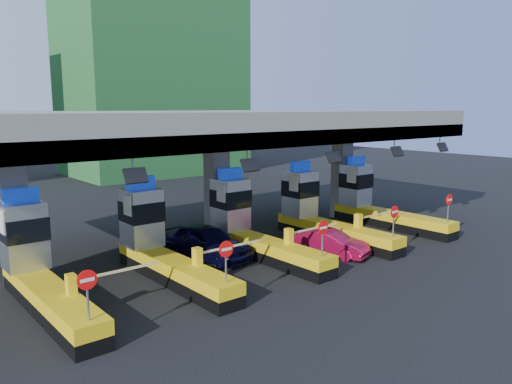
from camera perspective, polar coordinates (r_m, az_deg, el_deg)
ground at (r=24.81m, az=-0.37°, el=-7.20°), size 120.00×120.00×0.00m
toll_canopy at (r=26.06m, az=-4.42°, el=7.29°), size 28.00×12.09×7.00m
toll_lane_far_left at (r=20.17m, az=-23.70°, el=-7.86°), size 4.43×8.00×4.16m
toll_lane_left at (r=21.96m, az=-11.04°, el=-5.82°), size 4.43×8.00×4.16m
toll_lane_center at (r=24.65m, az=-0.78°, el=-3.94°), size 4.43×8.00×4.16m
toll_lane_right at (r=27.99m, az=7.21°, el=-2.38°), size 4.43×8.00×4.16m
toll_lane_far_right at (r=31.76m, az=13.40°, el=-1.14°), size 4.43×8.00×4.16m
bg_building_scaffold at (r=57.58m, az=-11.86°, el=16.21°), size 18.00×12.00×28.00m
van at (r=24.11m, az=-5.72°, el=-5.68°), size 2.99×5.22×1.67m
red_car at (r=24.87m, az=8.48°, el=-5.77°), size 2.35×4.02×1.25m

